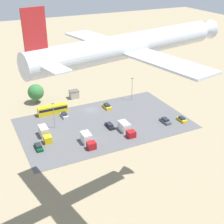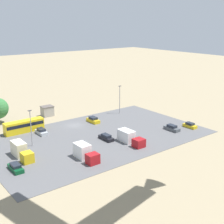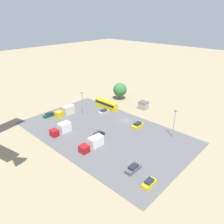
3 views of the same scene
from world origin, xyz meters
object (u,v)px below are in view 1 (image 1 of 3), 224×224
Objects in this scene: parked_car_1 at (165,121)px; parked_car_5 at (39,147)px; parked_car_2 at (64,115)px; parked_truck_1 at (45,133)px; bus at (53,109)px; parked_truck_0 at (88,140)px; shed_building at (74,94)px; parked_truck_2 at (126,129)px; parked_car_3 at (107,106)px; parked_car_0 at (182,119)px; parked_car_4 at (110,126)px; airplane at (135,45)px.

parked_car_5 is at bearing 175.95° from parked_car_1.
parked_car_2 is 14.88m from parked_truck_1.
parked_truck_0 is (-3.66, 24.86, -0.29)m from bus.
parked_truck_2 is (-5.74, 33.64, -0.21)m from shed_building.
parked_car_3 is at bearing -128.30° from parked_truck_0.
parked_car_0 is 0.87× the size of parked_car_1.
parked_car_2 is at bearing -0.28° from parked_car_3.
parked_truck_0 is at bearing 179.10° from parked_car_0.
parked_car_0 is 49.56m from parked_car_5.
parked_car_3 reaches higher than parked_car_4.
shed_building is 0.80× the size of parked_car_4.
parked_car_3 is 1.00× the size of parked_car_4.
parked_car_5 is (22.39, 30.70, -0.96)m from shed_building.
airplane is (-11.92, 34.44, 37.44)m from parked_car_5.
parked_car_5 is 6.45m from parked_truck_1.
parked_truck_1 reaches higher than parked_car_1.
parked_car_0 is at bearing 56.79° from bus.
parked_truck_2 is at bearing 179.50° from parked_car_1.
parked_truck_1 is (10.03, 10.96, 0.83)m from parked_car_2.
parked_car_4 is at bearing 94.78° from shed_building.
parked_truck_1 is (-3.42, -5.39, 0.88)m from parked_car_5.
parked_car_5 is 52.25m from airplane.
parked_car_1 is at bearing 123.57° from airplane.
parked_truck_2 reaches higher than parked_car_2.
parked_truck_0 is 0.89× the size of parked_truck_1.
shed_building reaches higher than parked_car_5.
airplane is at bearing 88.28° from parked_car_2.
parked_car_4 is 12.42m from parked_truck_0.
shed_building is 28.46m from parked_car_4.
shed_building reaches higher than parked_car_4.
parked_truck_2 is at bearing 36.60° from bus.
parked_truck_1 reaches higher than parked_car_5.
parked_car_2 is 0.94× the size of parked_car_3.
parked_truck_0 is (29.31, 1.00, 0.81)m from parked_car_1.
shed_building reaches higher than parked_car_2.
parked_truck_2 is (-17.62, 23.73, -0.40)m from bus.
parked_car_1 is 35.77m from parked_car_2.
parked_car_5 is at bearing 174.64° from parked_car_0.
parked_car_3 reaches higher than parked_car_5.
airplane reaches higher than shed_building.
parked_car_4 is at bearing 164.13° from parked_car_0.
parked_car_1 is at bearing -16.18° from parked_car_4.
parked_car_1 reaches higher than parked_car_0.
parked_truck_0 is (8.21, 34.77, -0.10)m from shed_building.
parked_truck_1 is (40.06, -8.47, 0.83)m from parked_car_1.
parked_car_5 is at bearing -174.56° from parked_car_4.
parked_truck_1 is (7.09, 15.39, -0.27)m from bus.
parked_car_3 is (-7.85, 14.43, -0.88)m from shed_building.
airplane reaches higher than parked_car_3.
parked_car_2 is 0.61× the size of parked_truck_0.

